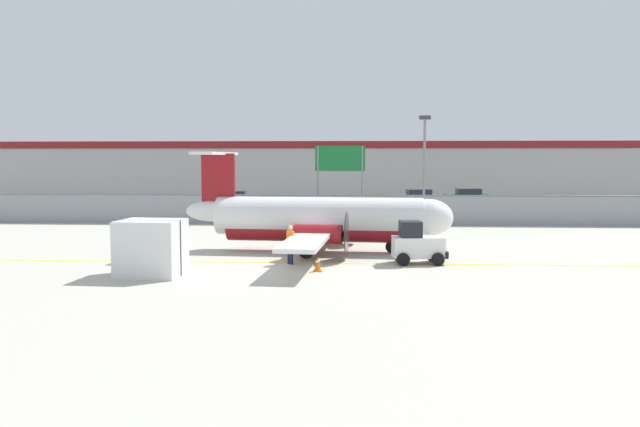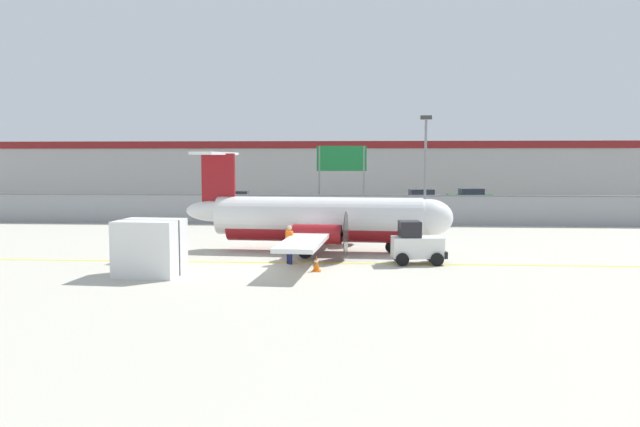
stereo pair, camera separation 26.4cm
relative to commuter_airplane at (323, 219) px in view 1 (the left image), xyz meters
The scene contains 18 objects.
ground_plane 3.91m from the commuter_airplane, 103.62° to the right, with size 140.00×140.00×0.01m.
perimeter_fence 12.57m from the commuter_airplane, 93.84° to the left, with size 98.00×0.10×2.10m.
parking_lot_strip 24.09m from the commuter_airplane, 92.00° to the left, with size 98.00×17.00×0.12m.
background_building 42.56m from the commuter_airplane, 91.13° to the left, with size 91.00×8.10×6.50m.
commuter_airplane is the anchor object (origin of this frame).
baggage_tug 5.47m from the commuter_airplane, 37.75° to the right, with size 2.43×1.57×1.88m.
ground_crew_worker 4.02m from the commuter_airplane, 108.40° to the right, with size 0.47×0.51×1.70m.
cargo_container 9.34m from the commuter_airplane, 133.57° to the right, with size 2.53×2.16×2.20m.
traffic_cone_near_left 5.63m from the commuter_airplane, 89.40° to the right, with size 0.36×0.36×0.64m.
traffic_cone_near_right 3.04m from the commuter_airplane, 79.59° to the left, with size 0.36×0.36×0.64m.
parked_car_0 23.37m from the commuter_airplane, 126.57° to the left, with size 4.25×2.09×1.58m.
parked_car_1 26.24m from the commuter_airplane, 111.19° to the left, with size 4.31×2.23×1.58m.
parked_car_2 19.09m from the commuter_airplane, 99.63° to the left, with size 4.37×2.39×1.58m.
parked_car_3 18.07m from the commuter_airplane, 80.61° to the left, with size 4.21×2.03×1.58m.
parked_car_4 29.40m from the commuter_airplane, 75.43° to the left, with size 4.38×2.41×1.58m.
parked_car_5 32.70m from the commuter_airplane, 67.83° to the left, with size 4.34×2.30×1.58m.
apron_light_pole 11.10m from the commuter_airplane, 56.93° to the left, with size 0.70×0.30×7.27m.
highway_sign 14.64m from the commuter_airplane, 88.27° to the left, with size 3.60×0.14×5.50m.
Camera 1 is at (2.46, -25.12, 4.62)m, focal length 35.00 mm.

